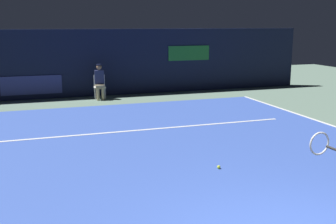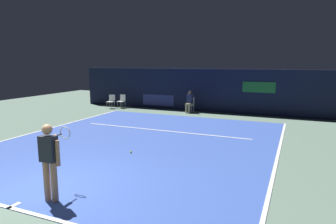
{
  "view_description": "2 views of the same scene",
  "coord_description": "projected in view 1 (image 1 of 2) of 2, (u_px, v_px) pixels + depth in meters",
  "views": [
    {
      "loc": [
        -3.05,
        -3.71,
        2.82
      ],
      "look_at": [
        -0.06,
        5.17,
        0.82
      ],
      "focal_mm": 44.7,
      "sensor_mm": 36.0,
      "label": 1
    },
    {
      "loc": [
        5.37,
        -5.01,
        3.03
      ],
      "look_at": [
        0.56,
        6.11,
        0.99
      ],
      "focal_mm": 32.09,
      "sensor_mm": 36.0,
      "label": 2
    }
  ],
  "objects": [
    {
      "name": "ground_plane",
      "position": [
        176.0,
        151.0,
        9.4
      ],
      "size": [
        32.1,
        32.1,
        0.0
      ],
      "primitive_type": "plane",
      "color": "slate"
    },
    {
      "name": "line_judge_on_chair",
      "position": [
        100.0,
        81.0,
        15.66
      ],
      "size": [
        0.48,
        0.56,
        1.32
      ],
      "color": "white",
      "rests_on": "ground"
    },
    {
      "name": "line_service",
      "position": [
        151.0,
        129.0,
        11.27
      ],
      "size": [
        7.76,
        0.1,
        0.01
      ],
      "primitive_type": "cube",
      "color": "white",
      "rests_on": "court_surface"
    },
    {
      "name": "back_wall",
      "position": [
        108.0,
        62.0,
        16.51
      ],
      "size": [
        16.8,
        0.33,
        2.6
      ],
      "color": "#141933",
      "rests_on": "ground"
    },
    {
      "name": "court_surface",
      "position": [
        176.0,
        151.0,
        9.4
      ],
      "size": [
        9.95,
        11.54,
        0.01
      ],
      "primitive_type": "cube",
      "color": "#3856B2",
      "rests_on": "ground"
    },
    {
      "name": "tennis_ball",
      "position": [
        219.0,
        167.0,
        8.22
      ],
      "size": [
        0.07,
        0.07,
        0.07
      ],
      "primitive_type": "sphere",
      "color": "#CCE033",
      "rests_on": "court_surface"
    }
  ]
}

